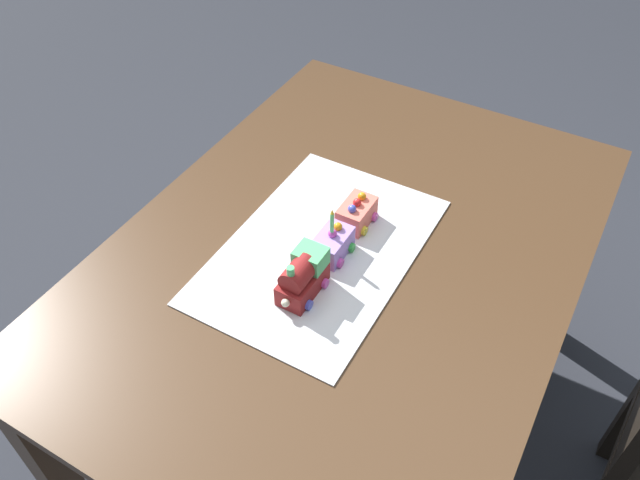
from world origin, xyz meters
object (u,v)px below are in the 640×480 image
(cake_locomotive, at_px, (303,276))
(cake_car_hopper_coral, at_px, (357,213))
(dining_table, at_px, (347,278))
(birthday_candle, at_px, (332,221))
(cake_car_flatbed_lavender, at_px, (332,244))

(cake_locomotive, distance_m, cake_car_hopper_coral, 0.25)
(dining_table, height_order, birthday_candle, birthday_candle)
(cake_car_flatbed_lavender, bearing_deg, birthday_candle, -180.00)
(dining_table, bearing_deg, birthday_candle, 154.75)
(cake_car_flatbed_lavender, distance_m, birthday_candle, 0.07)
(dining_table, xyz_separation_m, cake_car_hopper_coral, (0.08, 0.02, 0.14))
(cake_locomotive, relative_size, birthday_candle, 2.18)
(dining_table, relative_size, cake_car_hopper_coral, 14.00)
(cake_locomotive, bearing_deg, cake_car_flatbed_lavender, 0.00)
(cake_car_flatbed_lavender, height_order, birthday_candle, birthday_candle)
(cake_locomotive, height_order, birthday_candle, birthday_candle)
(cake_car_flatbed_lavender, bearing_deg, dining_table, -27.59)
(dining_table, bearing_deg, cake_car_hopper_coral, 14.51)
(dining_table, height_order, cake_car_hopper_coral, cake_car_hopper_coral)
(dining_table, relative_size, cake_car_flatbed_lavender, 14.00)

